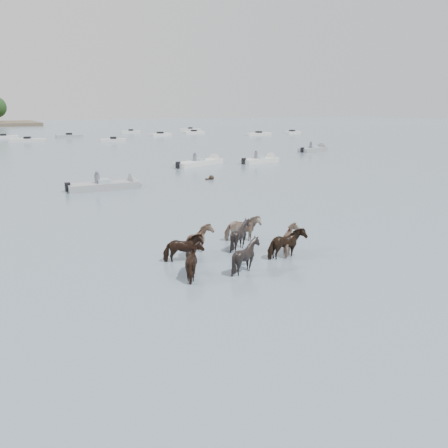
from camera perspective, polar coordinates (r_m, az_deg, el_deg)
ground at (r=16.44m, az=11.30°, el=-5.59°), size 400.00×400.00×0.00m
pony_herd at (r=17.14m, az=1.74°, el=-2.69°), size 5.67×4.47×1.33m
swimming_pony at (r=35.89m, az=-1.69°, el=5.86°), size 0.72×0.44×0.44m
motorboat_b at (r=32.83m, az=-13.84°, el=4.83°), size 5.47×1.86×1.92m
motorboat_c at (r=45.28m, az=-2.59°, el=7.86°), size 6.47×3.96×1.92m
motorboat_d at (r=47.33m, az=5.13°, el=8.12°), size 5.07×2.48×1.92m
motorboat_e at (r=60.49m, az=11.72°, el=9.30°), size 5.00×2.46×1.92m
distant_flotilla at (r=87.25m, az=-22.71°, el=10.08°), size 105.58×28.42×0.93m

